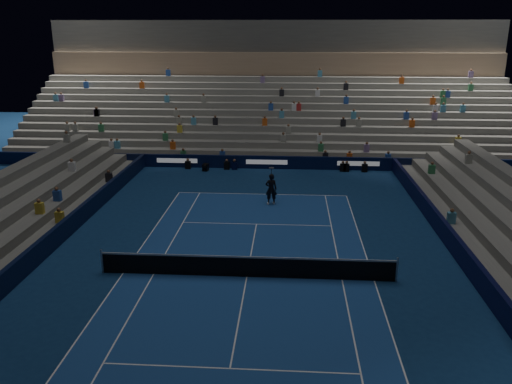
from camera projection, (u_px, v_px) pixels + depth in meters
name	position (u px, v px, depth m)	size (l,w,h in m)	color
ground	(247.00, 277.00, 22.46)	(90.00, 90.00, 0.00)	navy
court_surface	(247.00, 277.00, 22.46)	(10.97, 23.77, 0.01)	navy
sponsor_barrier_far	(267.00, 162.00, 39.92)	(44.00, 0.25, 1.00)	black
sponsor_barrier_east	(476.00, 273.00, 21.69)	(0.25, 37.00, 1.00)	black
sponsor_barrier_west	(29.00, 260.00, 22.93)	(0.25, 37.00, 1.00)	black
grandstand_main	(272.00, 108.00, 48.01)	(44.00, 15.20, 11.20)	slate
tennis_net	(247.00, 266.00, 22.31)	(12.90, 0.10, 1.10)	#B2B2B7
tennis_player	(271.00, 189.00, 31.60)	(0.71, 0.46, 1.94)	black
broadcast_camera	(206.00, 167.00, 39.34)	(0.47, 0.89, 0.54)	black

